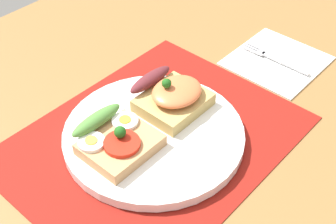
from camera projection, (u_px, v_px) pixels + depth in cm
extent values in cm
cube|color=brown|center=(154.00, 148.00, 66.84)|extent=(120.00, 90.00, 3.20)
cube|color=maroon|center=(154.00, 139.00, 65.67)|extent=(39.74, 31.11, 0.30)
cylinder|color=white|center=(154.00, 135.00, 65.08)|extent=(25.24, 25.24, 1.48)
cube|color=tan|center=(120.00, 145.00, 61.36)|extent=(9.46, 8.01, 1.74)
cylinder|color=red|center=(121.00, 143.00, 59.99)|extent=(4.80, 4.80, 0.60)
ellipsoid|color=#4D8337|center=(97.00, 120.00, 62.36)|extent=(8.32, 2.20, 1.80)
sphere|color=#1E5919|center=(120.00, 132.00, 59.93)|extent=(1.60, 1.60, 1.60)
cylinder|color=white|center=(91.00, 142.00, 60.20)|extent=(3.61, 3.61, 0.50)
cylinder|color=yellow|center=(91.00, 140.00, 59.98)|extent=(1.62, 1.62, 0.16)
cylinder|color=white|center=(125.00, 121.00, 63.14)|extent=(3.61, 3.61, 0.50)
cylinder|color=yellow|center=(125.00, 119.00, 62.92)|extent=(1.62, 1.62, 0.16)
cube|color=tan|center=(173.00, 102.00, 67.56)|extent=(9.53, 8.20, 1.97)
ellipsoid|color=#E26F3F|center=(177.00, 91.00, 66.29)|extent=(7.82, 6.56, 2.01)
ellipsoid|color=maroon|center=(150.00, 79.00, 68.52)|extent=(8.10, 2.20, 1.80)
sphere|color=#1E5919|center=(167.00, 83.00, 64.93)|extent=(1.40, 1.40, 1.40)
cube|color=white|center=(277.00, 60.00, 79.49)|extent=(14.99, 14.29, 0.60)
cube|color=#B7B7BC|center=(285.00, 63.00, 78.07)|extent=(0.80, 9.02, 0.32)
cube|color=#B7B7BC|center=(261.00, 53.00, 80.40)|extent=(1.50, 1.20, 0.32)
cube|color=#B7B7BC|center=(250.00, 50.00, 81.02)|extent=(0.32, 2.80, 0.32)
cube|color=#B7B7BC|center=(252.00, 48.00, 81.39)|extent=(0.32, 2.80, 0.32)
cube|color=#B7B7BC|center=(254.00, 47.00, 81.75)|extent=(0.32, 2.80, 0.32)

